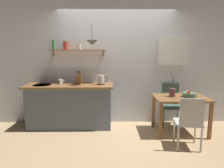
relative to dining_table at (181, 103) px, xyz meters
The scene contains 13 objects.
ground_plane 1.39m from the dining_table, behind, with size 14.00×14.00×0.00m, color tan.
back_wall 1.45m from the dining_table, 146.57° to the left, with size 6.80×0.11×2.70m.
kitchen_counter 2.28m from the dining_table, behind, with size 1.83×0.63×0.93m.
wall_shelf 2.50m from the dining_table, 166.41° to the left, with size 1.18×0.20×0.34m.
dining_table is the anchor object (origin of this frame).
dining_chair_near 0.69m from the dining_table, 97.48° to the right, with size 0.47×0.44×0.90m.
dining_chair_far 0.48m from the dining_table, 96.10° to the left, with size 0.47×0.49×0.92m.
fruit_bowl 0.23m from the dining_table, ahead, with size 0.26×0.26×0.14m.
twig_vase 0.26m from the dining_table, 167.67° to the left, with size 0.12×0.12×0.50m.
electric_kettle 1.66m from the dining_table, 167.22° to the left, with size 0.24×0.16×0.22m.
knife_block 2.13m from the dining_table, 168.29° to the left, with size 0.11×0.15×0.28m.
coffee_mug_by_sink 2.49m from the dining_table, behind, with size 0.13×0.08×0.11m.
pendant_lamp 2.12m from the dining_table, behind, with size 0.24×0.24×0.43m.
Camera 1 is at (-0.16, -3.83, 1.64)m, focal length 32.10 mm.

